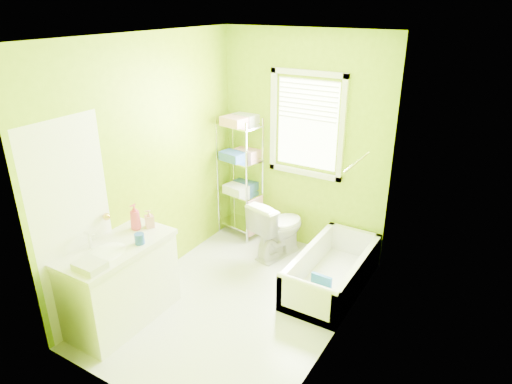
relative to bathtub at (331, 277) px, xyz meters
The scene contains 9 objects.
ground 1.03m from the bathtub, 135.87° to the right, with size 2.90×2.90×0.00m, color silver.
room_envelope 1.74m from the bathtub, 135.87° to the right, with size 2.14×2.94×2.62m.
window 1.78m from the bathtub, 133.85° to the left, with size 0.92×0.05×1.22m.
door 2.61m from the bathtub, 136.03° to the right, with size 0.09×0.80×2.00m.
right_wall_decor 1.42m from the bathtub, 67.64° to the right, with size 0.04×1.48×1.17m.
bathtub is the anchor object (origin of this frame).
toilet 0.92m from the bathtub, 158.10° to the left, with size 0.41×0.71×0.73m, color white.
vanity 2.16m from the bathtub, 135.22° to the right, with size 0.56×1.08×1.08m.
wire_shelf_unit 1.79m from the bathtub, 159.27° to the left, with size 0.58×0.47×1.59m.
Camera 1 is at (2.17, -3.23, 2.88)m, focal length 32.00 mm.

